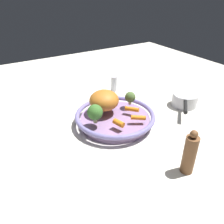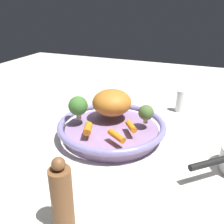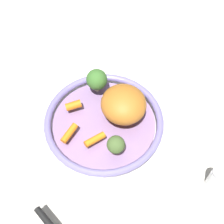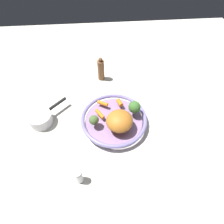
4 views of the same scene
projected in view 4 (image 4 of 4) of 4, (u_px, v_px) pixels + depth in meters
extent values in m
plane|color=silver|center=(114.00, 123.00, 0.98)|extent=(2.14, 2.14, 0.00)
cylinder|color=#8E709E|center=(114.00, 122.00, 0.97)|extent=(0.29, 0.29, 0.03)
torus|color=#7B72B1|center=(114.00, 119.00, 0.95)|extent=(0.33, 0.33, 0.02)
ellipsoid|color=#BA6C25|center=(120.00, 121.00, 0.88)|extent=(0.17, 0.16, 0.08)
cylinder|color=orange|center=(100.00, 114.00, 0.95)|extent=(0.05, 0.06, 0.02)
cylinder|color=orange|center=(120.00, 103.00, 0.99)|extent=(0.04, 0.05, 0.02)
cylinder|color=orange|center=(103.00, 103.00, 0.99)|extent=(0.06, 0.05, 0.02)
cylinder|color=tan|center=(94.00, 123.00, 0.91)|extent=(0.01, 0.01, 0.01)
sphere|color=#496330|center=(94.00, 120.00, 0.89)|extent=(0.05, 0.05, 0.05)
cylinder|color=tan|center=(134.00, 112.00, 0.95)|extent=(0.02, 0.02, 0.02)
sphere|color=#3B6E2C|center=(134.00, 107.00, 0.93)|extent=(0.06, 0.06, 0.06)
cylinder|color=silver|center=(79.00, 177.00, 0.77)|extent=(0.03, 0.03, 0.07)
cylinder|color=silver|center=(77.00, 173.00, 0.74)|extent=(0.03, 0.03, 0.01)
cylinder|color=brown|center=(101.00, 70.00, 1.15)|extent=(0.04, 0.04, 0.13)
sphere|color=brown|center=(100.00, 60.00, 1.09)|extent=(0.02, 0.02, 0.02)
cylinder|color=silver|center=(41.00, 119.00, 0.96)|extent=(0.12, 0.12, 0.06)
cylinder|color=black|center=(58.00, 104.00, 1.00)|extent=(0.09, 0.09, 0.02)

